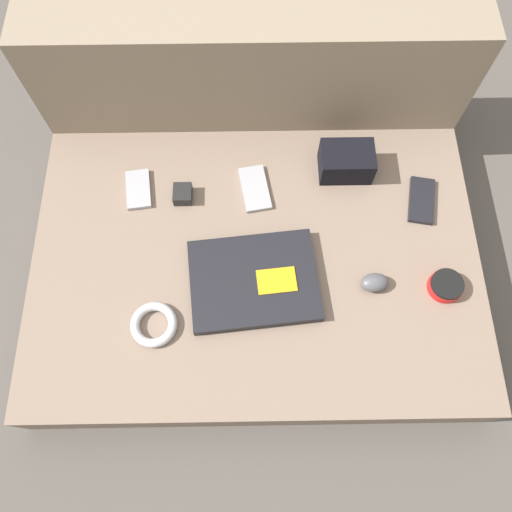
{
  "coord_description": "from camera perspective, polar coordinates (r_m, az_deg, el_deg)",
  "views": [
    {
      "loc": [
        -0.01,
        -0.45,
        1.25
      ],
      "look_at": [
        0.0,
        0.0,
        0.16
      ],
      "focal_mm": 35.0,
      "sensor_mm": 36.0,
      "label": 1
    }
  ],
  "objects": [
    {
      "name": "couch_seat",
      "position": [
        1.26,
        -0.0,
        -1.52
      ],
      "size": [
        1.08,
        0.74,
        0.14
      ],
      "color": "#7A6656",
      "rests_on": "ground_plane"
    },
    {
      "name": "couch_backrest",
      "position": [
        1.38,
        -0.31,
        19.53
      ],
      "size": [
        1.08,
        0.2,
        0.44
      ],
      "color": "#7F705B",
      "rests_on": "ground_plane"
    },
    {
      "name": "camera_pouch",
      "position": [
        1.3,
        10.28,
        10.56
      ],
      "size": [
        0.13,
        0.09,
        0.08
      ],
      "color": "black",
      "rests_on": "couch_seat"
    },
    {
      "name": "ground_plane",
      "position": [
        1.32,
        -0.0,
        -2.56
      ],
      "size": [
        8.0,
        8.0,
        0.0
      ],
      "primitive_type": "plane",
      "color": "#4C4742"
    },
    {
      "name": "speaker_puck",
      "position": [
        1.24,
        20.86,
        -3.18
      ],
      "size": [
        0.08,
        0.08,
        0.03
      ],
      "color": "red",
      "rests_on": "couch_seat"
    },
    {
      "name": "phone_small",
      "position": [
        1.31,
        -13.29,
        7.42
      ],
      "size": [
        0.07,
        0.12,
        0.01
      ],
      "rotation": [
        0.0,
        0.0,
        0.13
      ],
      "color": "#99999E",
      "rests_on": "couch_seat"
    },
    {
      "name": "cable_coil",
      "position": [
        1.16,
        -11.59,
        -7.68
      ],
      "size": [
        0.11,
        0.11,
        0.02
      ],
      "color": "#B2B2B7",
      "rests_on": "couch_seat"
    },
    {
      "name": "phone_black",
      "position": [
        1.33,
        18.39,
        6.05
      ],
      "size": [
        0.08,
        0.14,
        0.01
      ],
      "rotation": [
        0.0,
        0.0,
        -0.18
      ],
      "color": "black",
      "rests_on": "couch_seat"
    },
    {
      "name": "charger_brick",
      "position": [
        1.27,
        -8.37,
        7.01
      ],
      "size": [
        0.05,
        0.05,
        0.03
      ],
      "color": "black",
      "rests_on": "couch_seat"
    },
    {
      "name": "laptop",
      "position": [
        1.16,
        -0.23,
        -2.82
      ],
      "size": [
        0.32,
        0.25,
        0.03
      ],
      "rotation": [
        0.0,
        0.0,
        0.1
      ],
      "color": "black",
      "rests_on": "couch_seat"
    },
    {
      "name": "computer_mouse",
      "position": [
        1.19,
        13.39,
        -2.96
      ],
      "size": [
        0.07,
        0.05,
        0.04
      ],
      "rotation": [
        0.0,
        0.0,
        0.11
      ],
      "color": "#4C4C51",
      "rests_on": "couch_seat"
    },
    {
      "name": "phone_silver",
      "position": [
        1.28,
        -0.15,
        7.72
      ],
      "size": [
        0.09,
        0.14,
        0.01
      ],
      "rotation": [
        0.0,
        0.0,
        0.17
      ],
      "color": "#99999E",
      "rests_on": "couch_seat"
    }
  ]
}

